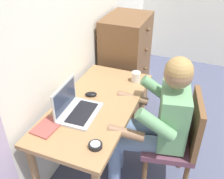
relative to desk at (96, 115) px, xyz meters
name	(u,v)px	position (x,y,z in m)	size (l,w,h in m)	color
wall_back	(75,19)	(0.43, 0.37, 0.63)	(4.80, 0.05, 2.50)	silver
desk	(96,115)	(0.00, 0.00, 0.00)	(1.22, 0.61, 0.73)	#9E754C
dresser	(126,65)	(1.03, 0.10, -0.06)	(0.60, 0.47, 1.13)	brown
chair	(177,139)	(0.09, -0.66, -0.12)	(0.49, 0.48, 0.89)	brown
person_seated	(156,118)	(0.06, -0.48, 0.06)	(0.61, 0.64, 1.21)	#6B84AD
laptop	(75,108)	(-0.17, 0.09, 0.16)	(0.35, 0.26, 0.24)	#B7BABF
computer_mouse	(91,94)	(0.09, 0.08, 0.13)	(0.06, 0.10, 0.03)	black
desk_clock	(95,145)	(-0.43, -0.20, 0.12)	(0.09, 0.09, 0.03)	black
notebook_pad	(47,127)	(-0.38, 0.20, 0.12)	(0.21, 0.15, 0.01)	#994742
coffee_mug	(136,77)	(0.45, -0.19, 0.16)	(0.12, 0.08, 0.09)	silver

